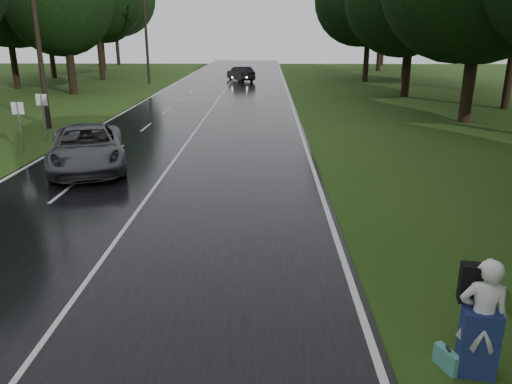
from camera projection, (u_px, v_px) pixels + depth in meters
ground at (56, 326)px, 9.28m from camera, size 160.00×160.00×0.00m
road at (198, 128)px, 28.29m from camera, size 12.00×140.00×0.04m
lane_center at (198, 127)px, 28.28m from camera, size 0.12×140.00×0.01m
grey_car at (87, 147)px, 19.60m from camera, size 4.57×6.65×1.69m
far_car at (241, 74)px, 54.62m from camera, size 3.43×5.04×1.57m
hitchhiker at (481, 322)px, 7.72m from camera, size 0.82×0.77×2.03m
suitcase at (447, 359)px, 8.04m from camera, size 0.32×0.52×0.36m
utility_pole_mid at (49, 128)px, 28.22m from camera, size 1.80×0.28×9.10m
utility_pole_far at (149, 84)px, 52.14m from camera, size 1.80×0.28×9.54m
road_sign_a at (24, 152)px, 22.64m from camera, size 0.55×0.10×2.28m
road_sign_b at (47, 141)px, 24.99m from camera, size 0.56×0.10×2.34m
tree_left_e at (74, 94)px, 43.69m from camera, size 8.22×8.22×12.85m
tree_left_f at (103, 80)px, 56.78m from camera, size 10.61×10.61×16.58m
tree_right_d at (463, 122)px, 30.21m from camera, size 8.84×8.84×13.81m
tree_right_e at (404, 97)px, 42.04m from camera, size 8.50×8.50×13.28m
tree_right_f at (365, 82)px, 54.43m from camera, size 9.39×9.39×14.67m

